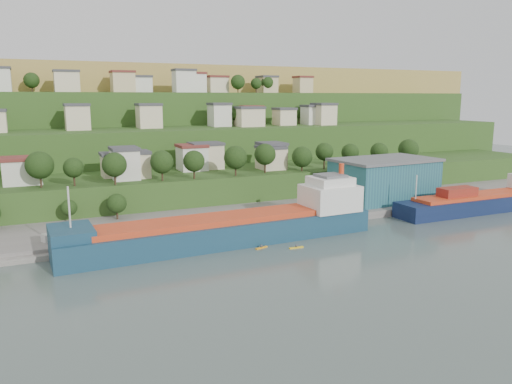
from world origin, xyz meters
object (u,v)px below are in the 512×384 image
caravan (55,238)px  kayak_orange (261,247)px  cargo_ship_near (233,230)px  cargo_ship_far (486,202)px  warehouse (384,179)px

caravan → kayak_orange: 45.82m
cargo_ship_near → kayak_orange: size_ratio=23.11×
caravan → kayak_orange: (41.90, -18.42, -2.25)m
cargo_ship_far → warehouse: (-23.77, 17.64, 5.98)m
cargo_ship_near → kayak_orange: (4.04, -6.75, -2.80)m
kayak_orange → cargo_ship_far: bearing=-11.2°
warehouse → kayak_orange: size_ratio=10.02×
warehouse → caravan: bearing=179.7°
cargo_ship_far → caravan: 119.23m
caravan → kayak_orange: bearing=-46.7°
cargo_ship_near → warehouse: bearing=15.2°
warehouse → caravan: (-94.90, -6.06, -5.95)m
cargo_ship_near → cargo_ship_far: 80.81m
warehouse → caravan: size_ratio=5.85×
warehouse → cargo_ship_far: bearing=-40.5°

